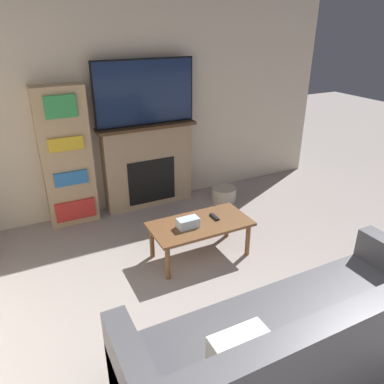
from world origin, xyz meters
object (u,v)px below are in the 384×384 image
at_px(fireplace, 148,165).
at_px(storage_basket, 224,195).
at_px(tv, 145,93).
at_px(bookshelf, 66,158).
at_px(couch, 299,346).
at_px(coffee_table, 200,227).

height_order(fireplace, storage_basket, fireplace).
height_order(tv, bookshelf, tv).
distance_m(tv, storage_basket, 1.75).
height_order(couch, bookshelf, bookshelf).
distance_m(fireplace, couch, 3.08).
distance_m(coffee_table, storage_basket, 1.40).
bearing_deg(tv, storage_basket, -21.67).
bearing_deg(couch, tv, 88.82).
distance_m(couch, coffee_table, 1.65).
bearing_deg(storage_basket, fireplace, 157.30).
xyz_separation_m(coffee_table, bookshelf, (-1.05, 1.41, 0.49)).
bearing_deg(fireplace, storage_basket, -22.70).
bearing_deg(storage_basket, tv, 158.33).
xyz_separation_m(tv, coffee_table, (0.03, -1.41, -1.16)).
xyz_separation_m(bookshelf, storage_basket, (1.97, -0.38, -0.74)).
bearing_deg(couch, storage_basket, 69.21).
distance_m(fireplace, bookshelf, 1.06).
distance_m(coffee_table, bookshelf, 1.82).
bearing_deg(storage_basket, couch, -110.79).
xyz_separation_m(fireplace, bookshelf, (-1.02, -0.02, 0.28)).
relative_size(couch, storage_basket, 7.19).
distance_m(couch, bookshelf, 3.24).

